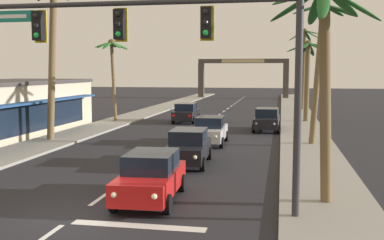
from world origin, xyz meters
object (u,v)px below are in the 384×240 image
sedan_third_in_queue (188,147)px  palm_left_second (53,37)px  sedan_fifth_in_queue (210,130)px  palm_right_third (308,68)px  town_gateway_arch (243,73)px  palm_right_second (321,44)px  sedan_oncoming_far (186,112)px  palm_right_farthest (304,56)px  palm_left_third (112,59)px  sedan_parked_nearest_kerb (267,119)px  traffic_signal_mast (175,43)px  palm_right_nearest (325,47)px  sedan_lead_at_stop_bar (151,176)px

sedan_third_in_queue → palm_left_second: (-9.69, 5.64, 5.71)m
sedan_fifth_in_queue → palm_right_third: 15.26m
sedan_third_in_queue → town_gateway_arch: town_gateway_arch is taller
palm_right_second → town_gateway_arch: bearing=99.9°
sedan_oncoming_far → palm_right_farthest: palm_right_farthest is taller
palm_left_third → sedan_parked_nearest_kerb: bearing=-15.3°
sedan_parked_nearest_kerb → palm_right_second: palm_right_second is taller
palm_right_second → palm_right_farthest: (0.20, 25.76, 0.07)m
palm_right_farthest → palm_right_second: bearing=-90.4°
traffic_signal_mast → palm_right_third: 28.06m
palm_right_nearest → sedan_fifth_in_queue: bearing=114.2°
traffic_signal_mast → palm_left_third: size_ratio=1.53×
palm_right_nearest → palm_right_farthest: size_ratio=0.81×
traffic_signal_mast → palm_left_second: bearing=128.9°
sedan_oncoming_far → palm_right_farthest: 18.69m
sedan_parked_nearest_kerb → sedan_third_in_queue: bearing=-103.6°
sedan_fifth_in_queue → sedan_parked_nearest_kerb: size_ratio=1.00×
sedan_lead_at_stop_bar → sedan_third_in_queue: same height
palm_left_third → palm_right_nearest: 28.11m
palm_left_second → palm_right_third: bearing=41.2°
sedan_parked_nearest_kerb → palm_left_third: size_ratio=0.62×
sedan_parked_nearest_kerb → palm_right_farthest: bearing=79.9°
sedan_third_in_queue → palm_right_nearest: size_ratio=0.61×
palm_right_farthest → palm_right_third: bearing=-91.0°
sedan_lead_at_stop_bar → palm_right_nearest: size_ratio=0.61×
palm_right_third → palm_right_second: bearing=-89.8°
sedan_lead_at_stop_bar → sedan_oncoming_far: size_ratio=1.01×
sedan_fifth_in_queue → palm_right_nearest: size_ratio=0.61×
sedan_oncoming_far → palm_left_third: palm_left_third is taller
sedan_lead_at_stop_bar → palm_left_second: bearing=128.5°
palm_right_nearest → sedan_oncoming_far: bearing=111.4°
sedan_fifth_in_queue → palm_right_third: size_ratio=0.63×
sedan_fifth_in_queue → town_gateway_arch: 48.91m
traffic_signal_mast → sedan_fifth_in_queue: traffic_signal_mast is taller
traffic_signal_mast → town_gateway_arch: (-3.02, 62.98, -1.15)m
palm_right_third → town_gateway_arch: size_ratio=0.48×
palm_left_third → town_gateway_arch: bearing=77.7°
sedan_oncoming_far → palm_right_nearest: 26.27m
sedan_fifth_in_queue → palm_left_second: bearing=-175.2°
palm_left_second → palm_right_farthest: (16.40, 27.06, -0.46)m
sedan_third_in_queue → palm_left_second: size_ratio=0.45×
palm_left_second → palm_right_second: 16.26m
palm_right_third → traffic_signal_mast: bearing=-101.0°
palm_right_third → sedan_lead_at_stop_bar: bearing=-104.0°
sedan_parked_nearest_kerb → sedan_fifth_in_queue: bearing=-114.3°
sedan_oncoming_far → town_gateway_arch: 37.27m
traffic_signal_mast → sedan_lead_at_stop_bar: traffic_signal_mast is taller
palm_left_second → town_gateway_arch: size_ratio=0.68×
sedan_third_in_queue → town_gateway_arch: size_ratio=0.31×
sedan_lead_at_stop_bar → palm_right_third: (6.52, 26.25, 3.82)m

